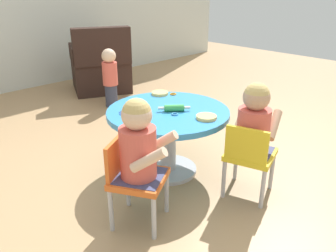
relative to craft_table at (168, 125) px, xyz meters
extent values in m
plane|color=tan|center=(0.00, 0.00, -0.38)|extent=(10.00, 10.00, 0.00)
cylinder|color=silver|center=(0.00, 0.00, -0.37)|extent=(0.44, 0.44, 0.03)
cylinder|color=silver|center=(0.00, 0.00, -0.15)|extent=(0.12, 0.12, 0.46)
cylinder|color=#338CD1|center=(0.00, 0.00, 0.10)|extent=(0.89, 0.89, 0.04)
cylinder|color=#B7B7BC|center=(-0.59, -0.49, -0.24)|extent=(0.03, 0.03, 0.28)
cylinder|color=#B7B7BC|center=(-0.36, -0.36, -0.24)|extent=(0.03, 0.03, 0.28)
cylinder|color=#B7B7BC|center=(-0.72, -0.27, -0.24)|extent=(0.03, 0.03, 0.28)
cylinder|color=#B7B7BC|center=(-0.49, -0.14, -0.24)|extent=(0.03, 0.03, 0.28)
cube|color=orange|center=(-0.54, -0.31, -0.09)|extent=(0.41, 0.41, 0.04)
cube|color=orange|center=(-0.61, -0.20, 0.04)|extent=(0.25, 0.16, 0.22)
cube|color=#3F4772|center=(-0.54, -0.31, -0.08)|extent=(0.37, 0.37, 0.04)
cylinder|color=#D8594C|center=(-0.54, -0.31, 0.09)|extent=(0.21, 0.21, 0.30)
sphere|color=beige|center=(-0.54, -0.31, 0.31)|extent=(0.17, 0.17, 0.17)
sphere|color=tan|center=(-0.54, -0.31, 0.33)|extent=(0.16, 0.16, 0.16)
cylinder|color=beige|center=(-0.58, -0.45, 0.11)|extent=(0.16, 0.21, 0.17)
cylinder|color=beige|center=(-0.39, -0.34, 0.11)|extent=(0.16, 0.21, 0.17)
cylinder|color=#B7B7BC|center=(0.35, -0.68, -0.24)|extent=(0.03, 0.03, 0.28)
cylinder|color=#B7B7BC|center=(0.27, -0.43, -0.24)|extent=(0.03, 0.03, 0.28)
cylinder|color=#B7B7BC|center=(0.11, -0.76, -0.24)|extent=(0.03, 0.03, 0.28)
cylinder|color=#B7B7BC|center=(0.03, -0.51, -0.24)|extent=(0.03, 0.03, 0.28)
cube|color=yellow|center=(0.19, -0.59, -0.09)|extent=(0.38, 0.38, 0.04)
cube|color=yellow|center=(0.06, -0.63, 0.04)|extent=(0.11, 0.26, 0.22)
cube|color=#3F4772|center=(0.19, -0.59, -0.08)|extent=(0.35, 0.33, 0.04)
cylinder|color=#D8594C|center=(0.19, -0.59, 0.09)|extent=(0.21, 0.21, 0.30)
sphere|color=tan|center=(0.19, -0.59, 0.31)|extent=(0.17, 0.17, 0.17)
sphere|color=tan|center=(0.19, -0.59, 0.33)|extent=(0.16, 0.16, 0.16)
cylinder|color=tan|center=(0.32, -0.67, 0.11)|extent=(0.22, 0.12, 0.17)
cylinder|color=tan|center=(0.25, -0.46, 0.11)|extent=(0.22, 0.12, 0.17)
cube|color=black|center=(0.88, 2.20, -0.18)|extent=(0.93, 0.93, 0.40)
cube|color=black|center=(0.75, 1.94, 0.24)|extent=(0.70, 0.44, 0.45)
cube|color=black|center=(1.15, 2.07, 0.12)|extent=(0.36, 0.59, 0.20)
cube|color=black|center=(0.60, 2.33, 0.12)|extent=(0.36, 0.59, 0.20)
cylinder|color=#33384C|center=(0.57, 1.54, -0.25)|extent=(0.14, 0.14, 0.26)
cylinder|color=#D8594C|center=(0.57, 1.54, 0.01)|extent=(0.17, 0.17, 0.26)
sphere|color=beige|center=(0.57, 1.54, 0.21)|extent=(0.16, 0.16, 0.16)
cylinder|color=green|center=(0.01, -0.05, 0.15)|extent=(0.14, 0.13, 0.05)
cylinder|color=white|center=(-0.06, 0.01, 0.15)|extent=(0.05, 0.05, 0.02)
cylinder|color=white|center=(0.08, -0.11, 0.15)|extent=(0.05, 0.05, 0.02)
cube|color=silver|center=(-0.23, 0.14, 0.12)|extent=(0.11, 0.05, 0.01)
cube|color=silver|center=(-0.23, 0.14, 0.12)|extent=(0.09, 0.09, 0.01)
torus|color=#3F72CC|center=(-0.29, 0.16, 0.12)|extent=(0.05, 0.05, 0.01)
torus|color=#3F72CC|center=(-0.27, 0.19, 0.12)|extent=(0.05, 0.05, 0.01)
cylinder|color=#F2CC72|center=(0.07, -0.30, 0.13)|extent=(0.14, 0.14, 0.02)
cylinder|color=#F2CC72|center=(0.21, 0.31, 0.13)|extent=(0.14, 0.14, 0.02)
torus|color=orange|center=(0.28, 0.23, 0.13)|extent=(0.05, 0.05, 0.01)
torus|color=#3F99D8|center=(-0.03, -0.10, 0.13)|extent=(0.05, 0.05, 0.01)
camera|label=1|loc=(-1.62, -1.67, 0.98)|focal=36.79mm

